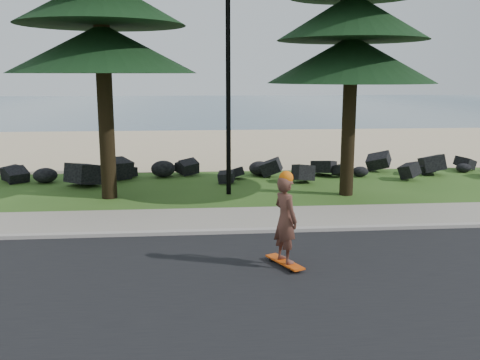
{
  "coord_description": "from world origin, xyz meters",
  "views": [
    {
      "loc": [
        -1.03,
        -12.49,
        3.54
      ],
      "look_at": [
        0.06,
        0.0,
        1.06
      ],
      "focal_mm": 40.0,
      "sensor_mm": 36.0,
      "label": 1
    }
  ],
  "objects": [
    {
      "name": "road",
      "position": [
        0.0,
        -4.5,
        0.01
      ],
      "size": [
        160.0,
        7.0,
        0.02
      ],
      "primitive_type": "cube",
      "color": "black",
      "rests_on": "ground"
    },
    {
      "name": "ocean",
      "position": [
        0.0,
        51.0,
        0.0
      ],
      "size": [
        160.0,
        58.0,
        0.01
      ],
      "primitive_type": "cube",
      "color": "#3E6178",
      "rests_on": "ground"
    },
    {
      "name": "kerb",
      "position": [
        0.0,
        -0.9,
        0.05
      ],
      "size": [
        160.0,
        0.2,
        0.1
      ],
      "primitive_type": "cube",
      "color": "#AFA59D",
      "rests_on": "ground"
    },
    {
      "name": "ground",
      "position": [
        0.0,
        0.0,
        0.0
      ],
      "size": [
        160.0,
        160.0,
        0.0
      ],
      "primitive_type": "plane",
      "color": "#2D5219",
      "rests_on": "ground"
    },
    {
      "name": "skateboarder",
      "position": [
        0.63,
        -3.11,
        0.91
      ],
      "size": [
        0.63,
        0.98,
        1.81
      ],
      "rotation": [
        0.0,
        0.0,
        2.01
      ],
      "color": "#CC460C",
      "rests_on": "ground"
    },
    {
      "name": "sidewalk",
      "position": [
        0.0,
        0.2,
        0.04
      ],
      "size": [
        160.0,
        2.0,
        0.08
      ],
      "primitive_type": "cube",
      "color": "#9F9385",
      "rests_on": "ground"
    },
    {
      "name": "beach_sand",
      "position": [
        0.0,
        14.5,
        0.01
      ],
      "size": [
        160.0,
        15.0,
        0.01
      ],
      "primitive_type": "cube",
      "color": "beige",
      "rests_on": "ground"
    },
    {
      "name": "seawall_boulders",
      "position": [
        0.0,
        5.6,
        0.0
      ],
      "size": [
        60.0,
        2.4,
        1.1
      ],
      "primitive_type": null,
      "color": "black",
      "rests_on": "ground"
    },
    {
      "name": "lamp_post",
      "position": [
        0.0,
        3.2,
        4.13
      ],
      "size": [
        0.25,
        0.14,
        8.14
      ],
      "color": "black",
      "rests_on": "ground"
    }
  ]
}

